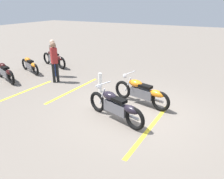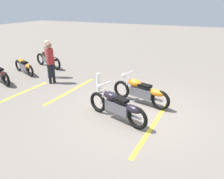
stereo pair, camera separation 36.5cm
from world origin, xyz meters
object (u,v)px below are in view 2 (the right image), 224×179
object	(u,v)px
motorcycle_dark_foreground	(118,106)
bollard_post	(98,83)
motorcycle_row_left	(24,66)
bystander_near_row	(50,61)
motorcycle_bright_foreground	(142,91)
motorcycle_row_far_left	(49,59)
bystander_secondary	(49,57)

from	to	relation	value
motorcycle_dark_foreground	bollard_post	xyz separation A→B (m)	(1.59, -1.75, -0.08)
motorcycle_row_left	bollard_post	distance (m)	4.48
motorcycle_row_left	bystander_near_row	xyz separation A→B (m)	(-2.10, 0.52, 0.59)
motorcycle_bright_foreground	bystander_near_row	world-z (taller)	bystander_near_row
motorcycle_row_left	bystander_near_row	world-z (taller)	bystander_near_row
bollard_post	motorcycle_row_left	bearing A→B (deg)	-7.96
motorcycle_dark_foreground	motorcycle_row_left	xyz separation A→B (m)	(6.02, -2.37, -0.07)
motorcycle_bright_foreground	motorcycle_row_left	world-z (taller)	motorcycle_bright_foreground
motorcycle_row_far_left	bollard_post	size ratio (longest dim) A/B	2.77
motorcycle_bright_foreground	motorcycle_row_far_left	size ratio (longest dim) A/B	1.03
motorcycle_bright_foreground	bystander_secondary	world-z (taller)	bystander_secondary
bystander_near_row	bollard_post	xyz separation A→B (m)	(-2.33, 0.10, -0.60)
motorcycle_row_far_left	bystander_near_row	size ratio (longest dim) A/B	1.21
motorcycle_dark_foreground	bystander_near_row	xyz separation A→B (m)	(3.92, -1.85, 0.52)
bystander_near_row	bystander_secondary	bearing A→B (deg)	163.63
bollard_post	bystander_secondary	bearing A→B (deg)	-13.59
motorcycle_bright_foreground	bollard_post	world-z (taller)	motorcycle_bright_foreground
motorcycle_dark_foreground	motorcycle_row_far_left	xyz separation A→B (m)	(5.72, -3.82, -0.01)
motorcycle_row_far_left	motorcycle_row_left	size ratio (longest dim) A/B	1.16
motorcycle_row_far_left	bollard_post	xyz separation A→B (m)	(-4.13, 2.07, -0.07)
motorcycle_dark_foreground	bollard_post	world-z (taller)	motorcycle_dark_foreground
bystander_secondary	bollard_post	distance (m)	3.06
bystander_secondary	bollard_post	world-z (taller)	bystander_secondary
motorcycle_row_far_left	motorcycle_row_left	world-z (taller)	motorcycle_row_far_left
motorcycle_bright_foreground	motorcycle_row_left	size ratio (longest dim) A/B	1.19
motorcycle_row_far_left	bystander_secondary	size ratio (longest dim) A/B	1.22
motorcycle_dark_foreground	bystander_secondary	world-z (taller)	bystander_secondary
bystander_near_row	motorcycle_dark_foreground	bearing A→B (deg)	4.01
motorcycle_row_left	bollard_post	world-z (taller)	bollard_post
motorcycle_dark_foreground	bystander_secondary	xyz separation A→B (m)	(4.51, -2.45, 0.51)
bystander_secondary	motorcycle_row_far_left	bearing A→B (deg)	137.09
motorcycle_row_far_left	bystander_near_row	xyz separation A→B (m)	(-1.80, 1.97, 0.53)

